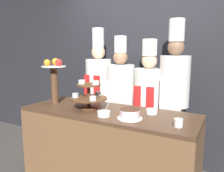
{
  "coord_description": "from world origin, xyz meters",
  "views": [
    {
      "loc": [
        1.12,
        -1.59,
        1.56
      ],
      "look_at": [
        0.0,
        0.44,
        1.19
      ],
      "focal_mm": 35.0,
      "sensor_mm": 36.0,
      "label": 1
    }
  ],
  "objects_px": {
    "chef_left": "(99,90)",
    "chef_center_left": "(120,97)",
    "cup_white": "(178,123)",
    "chef_right": "(174,94)",
    "cake_round": "(130,114)",
    "serving_bowl_far": "(152,111)",
    "chef_center_right": "(148,101)",
    "tiered_stand": "(89,95)",
    "serving_bowl_near": "(104,114)",
    "fruit_pedestal": "(54,75)"
  },
  "relations": [
    {
      "from": "chef_left",
      "to": "serving_bowl_far",
      "type": "bearing_deg",
      "value": -28.62
    },
    {
      "from": "tiered_stand",
      "to": "cup_white",
      "type": "xyz_separation_m",
      "value": [
        0.99,
        -0.13,
        -0.12
      ]
    },
    {
      "from": "cup_white",
      "to": "chef_left",
      "type": "distance_m",
      "value": 1.51
    },
    {
      "from": "serving_bowl_far",
      "to": "chef_left",
      "type": "height_order",
      "value": "chef_left"
    },
    {
      "from": "cake_round",
      "to": "chef_right",
      "type": "relative_size",
      "value": 0.12
    },
    {
      "from": "chef_center_right",
      "to": "chef_right",
      "type": "distance_m",
      "value": 0.34
    },
    {
      "from": "tiered_stand",
      "to": "serving_bowl_near",
      "type": "relative_size",
      "value": 2.64
    },
    {
      "from": "chef_center_left",
      "to": "chef_center_right",
      "type": "height_order",
      "value": "chef_center_left"
    },
    {
      "from": "tiered_stand",
      "to": "cup_white",
      "type": "relative_size",
      "value": 5.51
    },
    {
      "from": "cup_white",
      "to": "chef_left",
      "type": "relative_size",
      "value": 0.04
    },
    {
      "from": "fruit_pedestal",
      "to": "cake_round",
      "type": "height_order",
      "value": "fruit_pedestal"
    },
    {
      "from": "cake_round",
      "to": "chef_left",
      "type": "distance_m",
      "value": 1.15
    },
    {
      "from": "cup_white",
      "to": "chef_center_left",
      "type": "height_order",
      "value": "chef_center_left"
    },
    {
      "from": "serving_bowl_near",
      "to": "chef_center_right",
      "type": "height_order",
      "value": "chef_center_right"
    },
    {
      "from": "serving_bowl_far",
      "to": "chef_right",
      "type": "height_order",
      "value": "chef_right"
    },
    {
      "from": "chef_left",
      "to": "cake_round",
      "type": "bearing_deg",
      "value": -43.09
    },
    {
      "from": "serving_bowl_far",
      "to": "chef_left",
      "type": "relative_size",
      "value": 0.08
    },
    {
      "from": "fruit_pedestal",
      "to": "tiered_stand",
      "type": "bearing_deg",
      "value": -0.7
    },
    {
      "from": "serving_bowl_far",
      "to": "chef_center_right",
      "type": "xyz_separation_m",
      "value": [
        -0.22,
        0.53,
        -0.02
      ]
    },
    {
      "from": "chef_left",
      "to": "chef_right",
      "type": "bearing_deg",
      "value": -0.0
    },
    {
      "from": "serving_bowl_near",
      "to": "chef_right",
      "type": "distance_m",
      "value": 0.96
    },
    {
      "from": "serving_bowl_far",
      "to": "serving_bowl_near",
      "type": "bearing_deg",
      "value": -140.86
    },
    {
      "from": "cup_white",
      "to": "serving_bowl_near",
      "type": "relative_size",
      "value": 0.48
    },
    {
      "from": "cake_round",
      "to": "cup_white",
      "type": "bearing_deg",
      "value": -1.21
    },
    {
      "from": "chef_left",
      "to": "chef_center_left",
      "type": "xyz_separation_m",
      "value": [
        0.34,
        -0.0,
        -0.06
      ]
    },
    {
      "from": "chef_right",
      "to": "cake_round",
      "type": "bearing_deg",
      "value": -105.42
    },
    {
      "from": "chef_right",
      "to": "serving_bowl_far",
      "type": "bearing_deg",
      "value": -99.88
    },
    {
      "from": "fruit_pedestal",
      "to": "chef_right",
      "type": "xyz_separation_m",
      "value": [
        1.25,
        0.66,
        -0.22
      ]
    },
    {
      "from": "chef_left",
      "to": "chef_center_right",
      "type": "distance_m",
      "value": 0.74
    },
    {
      "from": "cake_round",
      "to": "serving_bowl_far",
      "type": "distance_m",
      "value": 0.29
    },
    {
      "from": "serving_bowl_near",
      "to": "chef_right",
      "type": "bearing_deg",
      "value": 60.62
    },
    {
      "from": "chef_center_right",
      "to": "cake_round",
      "type": "bearing_deg",
      "value": -82.78
    },
    {
      "from": "cup_white",
      "to": "cake_round",
      "type": "bearing_deg",
      "value": 178.79
    },
    {
      "from": "fruit_pedestal",
      "to": "chef_left",
      "type": "xyz_separation_m",
      "value": [
        0.2,
        0.66,
        -0.27
      ]
    },
    {
      "from": "cup_white",
      "to": "chef_left",
      "type": "height_order",
      "value": "chef_left"
    },
    {
      "from": "cup_white",
      "to": "serving_bowl_near",
      "type": "height_order",
      "value": "serving_bowl_near"
    },
    {
      "from": "chef_center_left",
      "to": "serving_bowl_near",
      "type": "bearing_deg",
      "value": -73.7
    },
    {
      "from": "cake_round",
      "to": "chef_center_right",
      "type": "relative_size",
      "value": 0.14
    },
    {
      "from": "serving_bowl_far",
      "to": "chef_right",
      "type": "relative_size",
      "value": 0.08
    },
    {
      "from": "chef_center_right",
      "to": "tiered_stand",
      "type": "bearing_deg",
      "value": -123.55
    },
    {
      "from": "cake_round",
      "to": "cup_white",
      "type": "xyz_separation_m",
      "value": [
        0.44,
        -0.01,
        -0.01
      ]
    },
    {
      "from": "chef_center_right",
      "to": "fruit_pedestal",
      "type": "bearing_deg",
      "value": -144.86
    },
    {
      "from": "fruit_pedestal",
      "to": "chef_left",
      "type": "relative_size",
      "value": 0.29
    },
    {
      "from": "cup_white",
      "to": "chef_right",
      "type": "relative_size",
      "value": 0.04
    },
    {
      "from": "chef_right",
      "to": "fruit_pedestal",
      "type": "bearing_deg",
      "value": -152.24
    },
    {
      "from": "cake_round",
      "to": "chef_left",
      "type": "xyz_separation_m",
      "value": [
        -0.84,
        0.79,
        0.03
      ]
    },
    {
      "from": "cake_round",
      "to": "fruit_pedestal",
      "type": "bearing_deg",
      "value": 173.14
    },
    {
      "from": "chef_left",
      "to": "chef_center_right",
      "type": "height_order",
      "value": "chef_left"
    },
    {
      "from": "tiered_stand",
      "to": "chef_center_right",
      "type": "relative_size",
      "value": 0.23
    },
    {
      "from": "fruit_pedestal",
      "to": "serving_bowl_near",
      "type": "distance_m",
      "value": 0.86
    }
  ]
}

